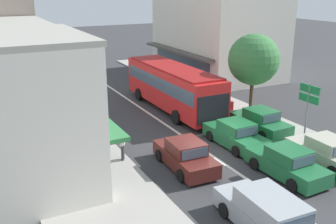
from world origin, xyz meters
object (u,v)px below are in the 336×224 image
city_bus (172,85)px  directional_road_sign (309,99)px  traffic_light_downstreet (64,61)px  wagon_adjacent_lane_lead (267,214)px  pedestrian_browsing_midblock (122,143)px  sedan_adjacent_lane_trail (235,135)px  parked_sedan_kerb_second (260,122)px  parked_wagon_kerb_third (207,98)px  parked_sedan_kerb_front (326,152)px  sedan_queue_far_back (185,156)px  pedestrian_with_handbag_near (88,120)px  sedan_queue_gap_filler (287,163)px  street_tree_right (254,60)px  pedestrian_far_walker (106,129)px

city_bus → directional_road_sign: bearing=-68.5°
traffic_light_downstreet → directional_road_sign: (9.66, -17.12, -0.15)m
wagon_adjacent_lane_lead → pedestrian_browsing_midblock: size_ratio=2.80×
city_bus → sedan_adjacent_lane_trail: (0.00, -7.69, -1.22)m
parked_sedan_kerb_second → pedestrian_browsing_midblock: bearing=-178.3°
city_bus → traffic_light_downstreet: bearing=127.5°
sedan_adjacent_lane_trail → parked_wagon_kerb_third: parked_wagon_kerb_third is taller
city_bus → traffic_light_downstreet: traffic_light_downstreet is taller
parked_sedan_kerb_front → parked_sedan_kerb_second: same height
city_bus → sedan_queue_far_back: size_ratio=2.55×
traffic_light_downstreet → pedestrian_with_handbag_near: traffic_light_downstreet is taller
sedan_queue_gap_filler → street_tree_right: bearing=62.7°
sedan_queue_far_back → street_tree_right: bearing=31.4°
sedan_queue_gap_filler → parked_sedan_kerb_front: 2.72m
parked_sedan_kerb_front → parked_wagon_kerb_third: 11.06m
parked_wagon_kerb_third → directional_road_sign: directional_road_sign is taller
sedan_queue_gap_filler → pedestrian_with_handbag_near: size_ratio=2.61×
traffic_light_downstreet → pedestrian_far_walker: traffic_light_downstreet is taller
parked_sedan_kerb_front → sedan_queue_far_back: bearing=155.9°
parked_wagon_kerb_third → street_tree_right: size_ratio=0.79×
city_bus → pedestrian_browsing_midblock: (-6.50, -6.82, -0.81)m
street_tree_right → pedestrian_with_handbag_near: street_tree_right is taller
wagon_adjacent_lane_lead → parked_sedan_kerb_front: 7.30m
street_tree_right → pedestrian_browsing_midblock: bearing=-165.1°
wagon_adjacent_lane_lead → directional_road_sign: (7.62, 5.60, 1.96)m
wagon_adjacent_lane_lead → pedestrian_far_walker: 10.82m
parked_sedan_kerb_front → parked_wagon_kerb_third: size_ratio=0.93×
sedan_queue_gap_filler → wagon_adjacent_lane_lead: size_ratio=0.93×
sedan_queue_gap_filler → sedan_adjacent_lane_trail: size_ratio=1.01×
wagon_adjacent_lane_lead → parked_wagon_kerb_third: (6.48, 14.18, 0.00)m
city_bus → directional_road_sign: 10.07m
city_bus → parked_sedan_kerb_second: size_ratio=2.55×
pedestrian_far_walker → pedestrian_with_handbag_near: bearing=103.5°
parked_sedan_kerb_second → directional_road_sign: (0.96, -2.78, 2.04)m
sedan_queue_gap_filler → pedestrian_far_walker: 9.89m
parked_sedan_kerb_second → traffic_light_downstreet: size_ratio=1.01×
sedan_queue_gap_filler → parked_sedan_kerb_second: 6.01m
wagon_adjacent_lane_lead → pedestrian_with_handbag_near: bearing=104.0°
directional_road_sign → street_tree_right: street_tree_right is taller
pedestrian_browsing_midblock → city_bus: bearing=46.4°
parked_sedan_kerb_front → pedestrian_with_handbag_near: size_ratio=2.60×
city_bus → sedan_queue_far_back: bearing=-114.0°
sedan_queue_gap_filler → sedan_adjacent_lane_trail: (0.07, 4.18, 0.00)m
sedan_adjacent_lane_trail → street_tree_right: 6.37m
parked_sedan_kerb_second → street_tree_right: size_ratio=0.74×
parked_wagon_kerb_third → sedan_queue_far_back: bearing=-128.7°
sedan_queue_far_back → pedestrian_far_walker: 5.16m
parked_sedan_kerb_second → traffic_light_downstreet: bearing=121.2°
directional_road_sign → pedestrian_far_walker: size_ratio=2.21×
parked_sedan_kerb_front → pedestrian_browsing_midblock: (-9.15, 4.99, 0.40)m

